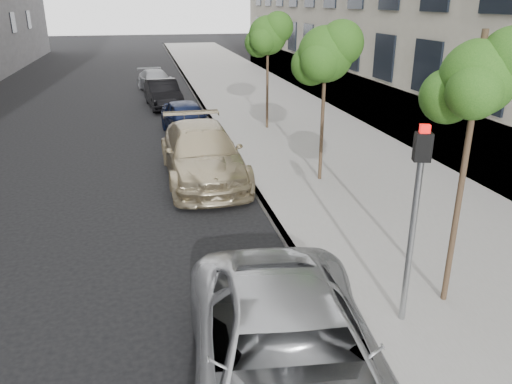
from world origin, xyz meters
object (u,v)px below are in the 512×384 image
object	(u,v)px
sedan_black	(163,94)
signal_pole	(416,204)
tree_far	(268,35)
sedan_blue	(186,119)
minivan	(290,365)
suv	(202,153)
tree_near	(479,79)
sedan_rear	(156,81)
tree_mid	(326,54)

from	to	relation	value
sedan_black	signal_pole	bearing A→B (deg)	-87.18
signal_pole	tree_far	bearing A→B (deg)	101.42
tree_far	sedan_blue	xyz separation A→B (m)	(-3.33, -0.04, -3.11)
minivan	sedan_black	xyz separation A→B (m)	(-0.60, 20.61, -0.08)
suv	sedan_blue	size ratio (longest dim) A/B	1.38
tree_near	suv	world-z (taller)	tree_near
tree_near	sedan_rear	size ratio (longest dim) A/B	1.08
signal_pole	sedan_black	bearing A→B (deg)	114.48
tree_near	minivan	distance (m)	4.95
tree_far	suv	distance (m)	6.98
tree_far	sedan_rear	world-z (taller)	tree_far
tree_mid	minivan	size ratio (longest dim) A/B	0.81
minivan	tree_mid	bearing A→B (deg)	74.10
minivan	sedan_rear	bearing A→B (deg)	97.99
signal_pole	sedan_black	world-z (taller)	signal_pole
tree_far	sedan_black	distance (m)	7.72
tree_mid	sedan_rear	xyz separation A→B (m)	(-4.14, 17.14, -3.07)
tree_near	tree_mid	size ratio (longest dim) A/B	1.03
sedan_black	sedan_rear	bearing A→B (deg)	86.38
sedan_black	suv	bearing A→B (deg)	-92.64
tree_far	sedan_blue	size ratio (longest dim) A/B	1.14
minivan	sedan_rear	world-z (taller)	minivan
signal_pole	suv	world-z (taller)	signal_pole
signal_pole	minivan	size ratio (longest dim) A/B	0.60
tree_mid	signal_pole	distance (m)	7.11
suv	sedan_black	distance (m)	11.24
tree_far	sedan_rear	xyz separation A→B (m)	(-4.14, 10.64, -3.17)
signal_pole	minivan	bearing A→B (deg)	-133.46
signal_pole	sedan_black	xyz separation A→B (m)	(-2.93, 19.23, -1.49)
suv	sedan_blue	xyz separation A→B (m)	(0.00, 5.33, -0.12)
tree_near	tree_mid	bearing A→B (deg)	90.00
sedan_blue	minivan	bearing A→B (deg)	-96.65
tree_far	minivan	bearing A→B (deg)	-102.82
tree_near	sedan_blue	size ratio (longest dim) A/B	1.15
tree_far	sedan_blue	world-z (taller)	tree_far
sedan_rear	sedan_blue	bearing A→B (deg)	-94.68
signal_pole	suv	distance (m)	8.45
sedan_rear	suv	bearing A→B (deg)	-96.14
sedan_black	minivan	bearing A→B (deg)	-94.18
sedan_black	sedan_rear	size ratio (longest dim) A/B	0.97
sedan_rear	signal_pole	bearing A→B (deg)	-91.65
tree_far	tree_near	bearing A→B (deg)	-90.00
sedan_rear	tree_near	bearing A→B (deg)	-89.11
tree_far	suv	world-z (taller)	tree_far
tree_near	tree_mid	distance (m)	6.50
minivan	sedan_rear	distance (m)	25.41
tree_mid	suv	xyz separation A→B (m)	(-3.33, 1.14, -2.89)
tree_far	minivan	world-z (taller)	tree_far
minivan	sedan_rear	xyz separation A→B (m)	(-0.79, 25.40, -0.14)
minivan	tree_near	bearing A→B (deg)	33.85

